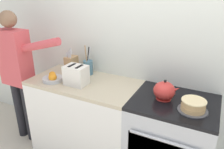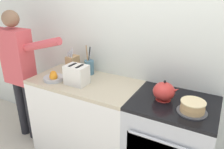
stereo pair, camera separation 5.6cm
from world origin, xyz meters
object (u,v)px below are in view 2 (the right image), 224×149
utensil_crock (89,67)px  fruit_bowl (54,77)px  tea_kettle (164,91)px  toaster (77,75)px  stove_range (169,144)px  layer_cake (193,107)px  knife_block (73,64)px  person_baker (19,67)px

utensil_crock → fruit_bowl: (-0.22, -0.33, -0.05)m
tea_kettle → toaster: bearing=-173.9°
stove_range → layer_cake: size_ratio=3.77×
stove_range → knife_block: 1.31m
stove_range → utensil_crock: 1.15m
utensil_crock → toaster: size_ratio=1.42×
stove_range → utensil_crock: (-1.00, 0.19, 0.53)m
tea_kettle → layer_cake: bearing=-20.2°
stove_range → layer_cake: bearing=-30.4°
utensil_crock → fruit_bowl: size_ratio=1.57×
utensil_crock → toaster: utensil_crock is taller
stove_range → tea_kettle: tea_kettle is taller
toaster → utensil_crock: bearing=98.6°
stove_range → layer_cake: (0.16, -0.09, 0.49)m
tea_kettle → person_baker: person_baker is taller
tea_kettle → fruit_bowl: tea_kettle is taller
stove_range → fruit_bowl: 1.32m
tea_kettle → person_baker: (-1.65, -0.13, -0.03)m
layer_cake → toaster: (-1.12, 0.00, 0.05)m
layer_cake → tea_kettle: tea_kettle is taller
layer_cake → toaster: bearing=179.9°
knife_block → fruit_bowl: knife_block is taller
toaster → person_baker: 0.79m
tea_kettle → knife_block: 1.10m
layer_cake → knife_block: knife_block is taller
stove_range → tea_kettle: (-0.09, -0.00, 0.52)m
person_baker → stove_range: bearing=-1.0°
knife_block → fruit_bowl: (-0.04, -0.28, -0.06)m
stove_range → tea_kettle: size_ratio=3.85×
toaster → fruit_bowl: bearing=-169.5°
person_baker → tea_kettle: bearing=-0.8°
stove_range → knife_block: knife_block is taller
tea_kettle → toaster: (-0.86, -0.09, 0.02)m
utensil_crock → person_baker: 0.82m
fruit_bowl → knife_block: bearing=81.8°
knife_block → toaster: (0.22, -0.23, -0.00)m
stove_range → person_baker: size_ratio=0.56×
knife_block → layer_cake: bearing=-9.6°
stove_range → person_baker: bearing=-175.6°
utensil_crock → fruit_bowl: bearing=-123.5°
toaster → person_baker: (-0.79, -0.04, -0.05)m
layer_cake → fruit_bowl: size_ratio=1.11×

